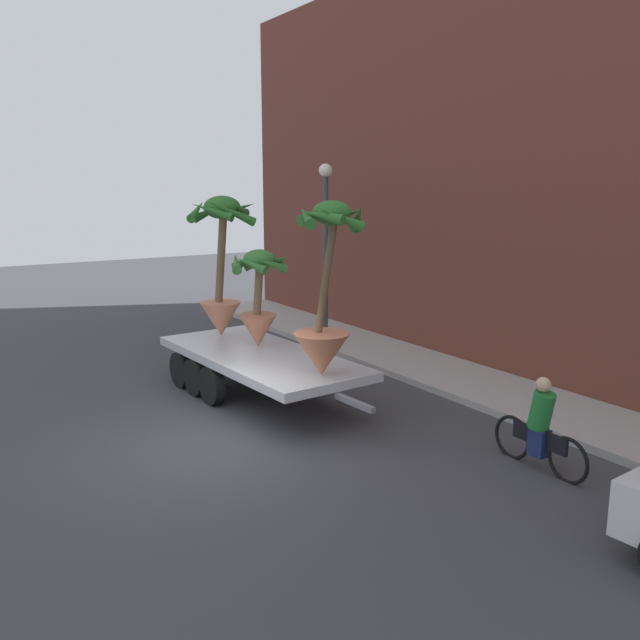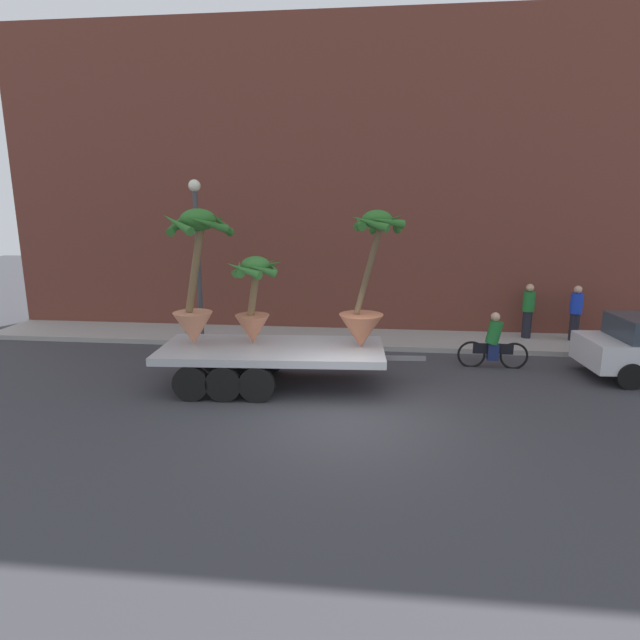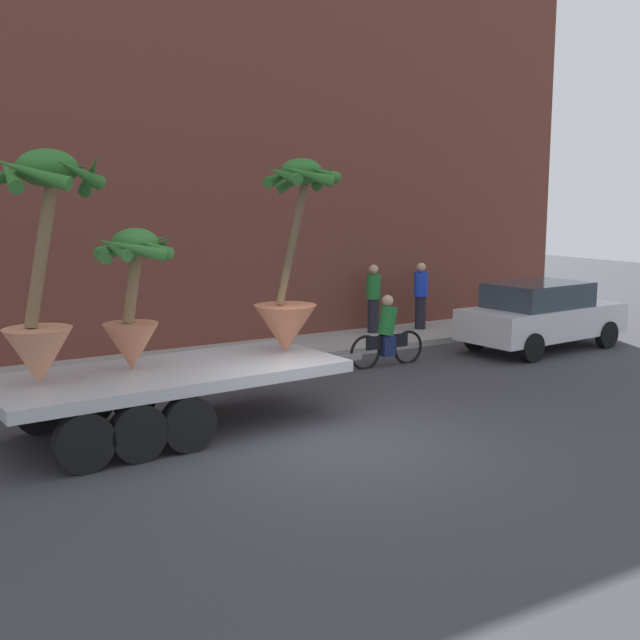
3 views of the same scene
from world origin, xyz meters
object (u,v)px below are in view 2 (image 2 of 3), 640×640
Objects in this scene: potted_palm_rear at (366,297)px; cyclist at (493,343)px; street_lamp at (197,239)px; potted_palm_front at (196,280)px; pedestrian_far_left at (528,310)px; pedestrian_near_gate at (576,312)px; potted_palm_middle at (254,300)px; flatbed_trailer at (262,356)px.

potted_palm_rear reaches higher than cyclist.
street_lamp reaches higher than cyclist.
pedestrian_far_left is at bearing 28.42° from potted_palm_front.
pedestrian_far_left is (1.60, 2.78, 0.37)m from cyclist.
pedestrian_far_left is at bearing 60.01° from cyclist.
potted_palm_front reaches higher than pedestrian_far_left.
pedestrian_near_gate and pedestrian_far_left have the same top height.
street_lamp is at bearing 146.70° from potted_palm_rear.
potted_palm_front reaches higher than pedestrian_near_gate.
cyclist is 3.23m from pedestrian_far_left.
potted_palm_rear is 2.67m from potted_palm_middle.
potted_palm_rear is 4.13m from cyclist.
potted_palm_front is at bearing -151.58° from pedestrian_far_left.
cyclist is 1.08× the size of pedestrian_near_gate.
potted_palm_front is at bearing -155.68° from pedestrian_near_gate.
pedestrian_far_left is (7.42, 4.83, 0.29)m from flatbed_trailer.
cyclist is (3.36, 1.86, -1.53)m from potted_palm_rear.
street_lamp is at bearing 108.10° from potted_palm_front.
potted_palm_rear is 1.73× the size of cyclist.
potted_palm_front is at bearing -168.88° from potted_palm_middle.
potted_palm_middle is at bearing 11.12° from potted_palm_front.
flatbed_trailer is 1.34m from potted_palm_middle.
potted_palm_middle is 10.05m from pedestrian_near_gate.
street_lamp is at bearing 169.84° from cyclist.
potted_palm_middle is 4.33m from street_lamp.
street_lamp is at bearing 126.83° from potted_palm_middle.
potted_palm_rear is 6.89m from pedestrian_far_left.
potted_palm_rear is 6.26m from street_lamp.
pedestrian_far_left is (4.96, 4.64, -1.16)m from potted_palm_rear.
cyclist is at bearing 28.99° from potted_palm_rear.
potted_palm_rear is at bearing -151.01° from cyclist.
cyclist is 3.95m from pedestrian_near_gate.
pedestrian_far_left is (-1.36, 0.19, 0.00)m from pedestrian_near_gate.
potted_palm_rear is (2.46, 0.19, 1.45)m from flatbed_trailer.
cyclist is at bearing -10.16° from street_lamp.
street_lamp is (-5.16, 3.39, 1.03)m from potted_palm_rear.
flatbed_trailer is 1.31× the size of street_lamp.
potted_palm_front reaches higher than cyclist.
flatbed_trailer is 1.98× the size of potted_palm_rear.
potted_palm_front is at bearing -177.08° from potted_palm_rear.
street_lamp reaches higher than potted_palm_front.
potted_palm_middle is at bearing -53.17° from street_lamp.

